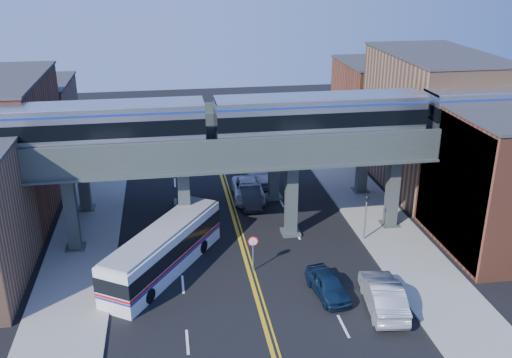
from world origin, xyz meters
The scene contains 19 objects.
ground centered at (0.00, 0.00, 0.00)m, with size 120.00×120.00×0.00m, color black.
sidewalk_west centered at (-11.50, 10.00, 0.08)m, with size 5.00×70.00×0.16m, color gray.
sidewalk_east centered at (11.50, 10.00, 0.08)m, with size 5.00×70.00×0.16m, color gray.
building_west_c centered at (-18.50, 29.00, 4.00)m, with size 8.00×10.00×8.00m, color #8B6448.
building_east_a centered at (18.50, 4.00, 5.00)m, with size 8.00×10.00×10.00m, color brown.
building_east_b centered at (18.50, 16.00, 6.00)m, with size 8.00×14.00×12.00m, color #8B6448.
building_east_c centered at (18.50, 29.00, 4.50)m, with size 8.00×10.00×9.00m, color brown.
mural_panel centered at (14.55, 4.00, 4.75)m, with size 0.10×9.50×9.50m, color teal.
elevated_viaduct_near centered at (0.00, 8.00, 6.47)m, with size 52.00×3.60×7.40m.
elevated_viaduct_far centered at (0.00, 15.00, 6.47)m, with size 52.00×3.60×7.40m.
transit_train centered at (5.96, 8.00, 9.25)m, with size 46.69×2.93×3.41m.
stop_sign centered at (0.30, 3.00, 1.76)m, with size 0.76×0.09×2.63m.
traffic_signal centered at (9.20, 6.00, 2.30)m, with size 0.15×0.18×4.10m.
transit_bus centered at (-5.61, 3.99, 1.53)m, with size 8.37×11.12×2.97m.
car_lane_a centered at (4.49, -0.66, 0.74)m, with size 1.76×4.36×1.49m, color #0F2038.
car_lane_b centered at (1.80, 13.96, 0.78)m, with size 1.65×4.74×1.56m, color #29292B.
car_lane_c centered at (1.80, 15.34, 0.80)m, with size 2.65×5.75×1.60m, color silver.
car_lane_d centered at (3.17, 19.16, 0.87)m, with size 2.44×6.01×1.74m, color silver.
car_parked_curb centered at (7.38, -2.59, 0.92)m, with size 1.96×5.61×1.85m, color #A5A6AA.
Camera 1 is at (-4.90, -30.37, 20.08)m, focal length 40.00 mm.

